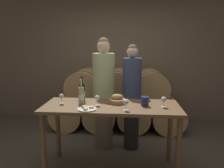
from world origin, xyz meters
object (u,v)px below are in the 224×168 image
(person_left, at_px, (104,93))
(wine_bottle_red, at_px, (82,92))
(bread_basket, at_px, (117,100))
(cheese_plate, at_px, (87,109))
(wine_glass_left, at_px, (97,98))
(blue_crock, at_px, (145,101))
(wine_glass_right, at_px, (164,100))
(tasting_table, at_px, (111,114))
(wine_bottle_white, at_px, (81,96))
(wine_glass_center, at_px, (126,103))
(wine_glass_far_left, at_px, (61,97))
(person_right, at_px, (132,96))

(person_left, relative_size, wine_bottle_red, 5.09)
(bread_basket, xyz_separation_m, cheese_plate, (-0.34, -0.31, -0.04))
(person_left, relative_size, wine_glass_left, 13.37)
(wine_glass_left, bearing_deg, blue_crock, 3.51)
(blue_crock, relative_size, wine_glass_right, 0.88)
(tasting_table, distance_m, cheese_plate, 0.37)
(tasting_table, distance_m, wine_glass_right, 0.69)
(tasting_table, distance_m, bread_basket, 0.21)
(wine_bottle_white, bearing_deg, wine_glass_center, -20.31)
(wine_bottle_white, xyz_separation_m, wine_glass_right, (1.04, -0.05, -0.02))
(bread_basket, distance_m, cheese_plate, 0.47)
(blue_crock, relative_size, wine_glass_far_left, 0.88)
(tasting_table, height_order, wine_glass_right, wine_glass_right)
(wine_bottle_red, xyz_separation_m, blue_crock, (0.84, -0.17, -0.06))
(blue_crock, height_order, wine_glass_center, wine_glass_center)
(person_right, bearing_deg, wine_glass_left, -123.65)
(wine_glass_left, xyz_separation_m, wine_glass_center, (0.37, -0.18, 0.00))
(tasting_table, height_order, blue_crock, blue_crock)
(cheese_plate, bearing_deg, wine_glass_left, 62.85)
(blue_crock, relative_size, wine_glass_left, 0.88)
(wine_glass_left, bearing_deg, bread_basket, 26.18)
(cheese_plate, height_order, wine_glass_far_left, wine_glass_far_left)
(bread_basket, distance_m, wine_glass_center, 0.32)
(wine_glass_far_left, height_order, wine_glass_left, same)
(person_left, bearing_deg, blue_crock, -46.69)
(wine_glass_left, bearing_deg, person_right, 56.35)
(bread_basket, distance_m, wine_glass_far_left, 0.73)
(person_right, bearing_deg, blue_crock, -76.10)
(person_left, bearing_deg, wine_glass_left, -90.49)
(cheese_plate, relative_size, wine_glass_far_left, 1.74)
(tasting_table, xyz_separation_m, person_left, (-0.17, 0.65, 0.13))
(cheese_plate, bearing_deg, person_right, 57.71)
(wine_bottle_red, bearing_deg, bread_basket, -9.62)
(person_right, bearing_deg, cheese_plate, -122.29)
(person_left, relative_size, wine_glass_center, 13.37)
(wine_bottle_red, height_order, cheese_plate, wine_bottle_red)
(wine_bottle_white, relative_size, wine_glass_left, 2.50)
(wine_glass_far_left, height_order, wine_glass_right, same)
(wine_bottle_white, height_order, blue_crock, wine_bottle_white)
(wine_bottle_red, distance_m, wine_glass_right, 1.09)
(person_right, height_order, wine_bottle_red, person_right)
(wine_bottle_red, bearing_deg, wine_glass_center, -32.18)
(blue_crock, distance_m, bread_basket, 0.37)
(blue_crock, xyz_separation_m, wine_glass_left, (-0.60, -0.04, 0.03))
(wine_bottle_white, distance_m, wine_glass_far_left, 0.27)
(wine_bottle_white, height_order, wine_glass_right, wine_bottle_white)
(wine_bottle_red, relative_size, wine_glass_right, 2.63)
(wine_glass_far_left, bearing_deg, bread_basket, 5.77)
(person_right, relative_size, bread_basket, 7.76)
(tasting_table, xyz_separation_m, wine_glass_far_left, (-0.65, 0.03, 0.22))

